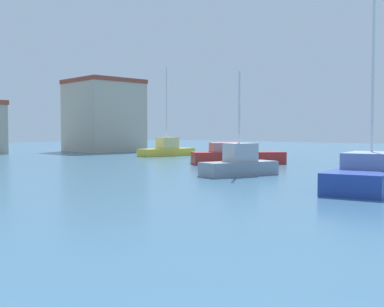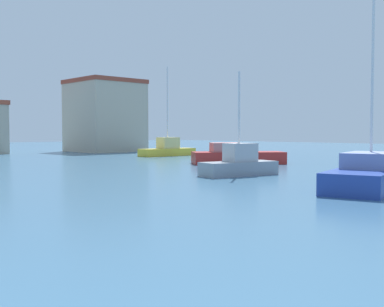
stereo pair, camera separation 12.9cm
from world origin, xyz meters
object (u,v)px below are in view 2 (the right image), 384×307
sailboat_yellow_inner_mooring (168,149)px  sailboat_grey_far_left (239,164)px  motorboat_red_center_channel (236,156)px  sailboat_blue_behind_lamppost (370,173)px

sailboat_yellow_inner_mooring → sailboat_grey_far_left: (-10.84, -18.91, -0.03)m
sailboat_yellow_inner_mooring → motorboat_red_center_channel: 13.02m
motorboat_red_center_channel → sailboat_yellow_inner_mooring: bearing=73.2°
sailboat_blue_behind_lamppost → sailboat_grey_far_left: size_ratio=2.47×
sailboat_blue_behind_lamppost → sailboat_grey_far_left: sailboat_blue_behind_lamppost is taller
sailboat_yellow_inner_mooring → sailboat_blue_behind_lamppost: 28.61m
sailboat_yellow_inner_mooring → sailboat_grey_far_left: size_ratio=1.55×
sailboat_blue_behind_lamppost → sailboat_grey_far_left: 7.59m
sailboat_blue_behind_lamppost → sailboat_yellow_inner_mooring: bearing=67.8°
sailboat_yellow_inner_mooring → sailboat_blue_behind_lamppost: bearing=-112.2°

